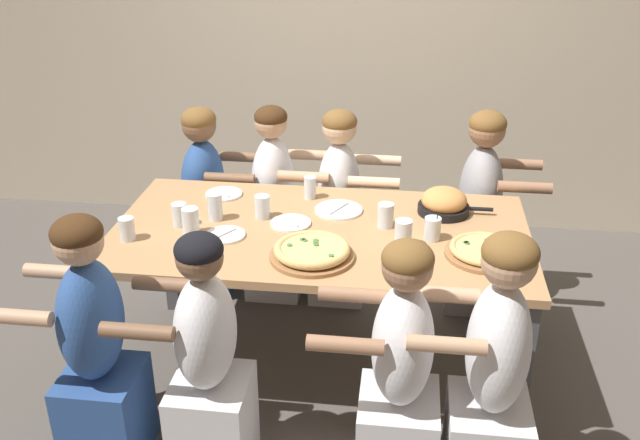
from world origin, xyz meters
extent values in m
plane|color=#514C47|center=(0.00, 0.00, 0.00)|extent=(18.00, 18.00, 0.00)
cube|color=tan|center=(0.00, 0.00, 0.78)|extent=(1.98, 1.03, 0.04)
cube|color=#4C4C51|center=(-0.93, -0.46, 0.38)|extent=(0.07, 0.07, 0.76)
cube|color=#4C4C51|center=(0.93, -0.46, 0.38)|extent=(0.07, 0.07, 0.76)
cube|color=#4C4C51|center=(-0.93, 0.46, 0.38)|extent=(0.07, 0.07, 0.76)
cube|color=#4C4C51|center=(0.93, 0.46, 0.38)|extent=(0.07, 0.07, 0.76)
cylinder|color=#996B42|center=(0.00, -0.28, 0.81)|extent=(0.37, 0.37, 0.02)
torus|color=#DBB26B|center=(0.00, -0.28, 0.84)|extent=(0.34, 0.34, 0.04)
cylinder|color=#E5C675|center=(0.00, -0.28, 0.83)|extent=(0.29, 0.29, 0.03)
cylinder|color=#4C7A3D|center=(-0.04, -0.22, 0.85)|extent=(0.02, 0.02, 0.01)
cylinder|color=#4C7A3D|center=(0.01, -0.22, 0.85)|extent=(0.02, 0.02, 0.01)
cylinder|color=#4C7A3D|center=(0.01, -0.24, 0.85)|extent=(0.02, 0.02, 0.01)
cylinder|color=#4C7A3D|center=(-0.05, -0.22, 0.85)|extent=(0.02, 0.02, 0.01)
cylinder|color=#4C7A3D|center=(-0.10, -0.28, 0.85)|extent=(0.02, 0.02, 0.01)
cylinder|color=#4C7A3D|center=(0.02, -0.26, 0.85)|extent=(0.02, 0.02, 0.01)
cylinder|color=#4C7A3D|center=(0.09, -0.35, 0.85)|extent=(0.02, 0.02, 0.01)
cylinder|color=#996B42|center=(0.75, -0.17, 0.81)|extent=(0.35, 0.35, 0.02)
torus|color=#DBB26B|center=(0.75, -0.17, 0.84)|extent=(0.31, 0.31, 0.03)
cylinder|color=#E5C675|center=(0.75, -0.17, 0.83)|extent=(0.27, 0.27, 0.03)
cylinder|color=#4C7A3D|center=(0.77, -0.10, 0.85)|extent=(0.02, 0.02, 0.01)
cylinder|color=#4C7A3D|center=(0.67, -0.14, 0.85)|extent=(0.02, 0.02, 0.01)
cylinder|color=#4C7A3D|center=(0.68, -0.15, 0.85)|extent=(0.02, 0.02, 0.01)
cylinder|color=#4C7A3D|center=(0.78, -0.26, 0.85)|extent=(0.02, 0.02, 0.01)
cylinder|color=#4C7A3D|center=(0.79, -0.08, 0.85)|extent=(0.02, 0.02, 0.01)
cylinder|color=#4C7A3D|center=(0.80, -0.14, 0.85)|extent=(0.02, 0.02, 0.01)
cylinder|color=#4C7A3D|center=(0.81, -0.23, 0.85)|extent=(0.02, 0.02, 0.01)
cylinder|color=black|center=(0.59, 0.26, 0.82)|extent=(0.25, 0.25, 0.04)
cylinder|color=black|center=(0.77, 0.26, 0.83)|extent=(0.11, 0.02, 0.02)
ellipsoid|color=#D68E4C|center=(0.59, 0.26, 0.87)|extent=(0.22, 0.22, 0.12)
cylinder|color=white|center=(-0.55, 0.34, 0.81)|extent=(0.19, 0.19, 0.01)
cube|color=#B7B7BC|center=(-0.55, 0.34, 0.81)|extent=(0.09, 0.11, 0.01)
cylinder|color=white|center=(-0.43, -0.13, 0.81)|extent=(0.19, 0.19, 0.01)
cube|color=#B7B7BC|center=(-0.43, -0.13, 0.81)|extent=(0.08, 0.12, 0.01)
cylinder|color=white|center=(0.07, 0.22, 0.81)|extent=(0.24, 0.24, 0.01)
cube|color=#B7B7BC|center=(0.07, 0.22, 0.81)|extent=(0.09, 0.15, 0.01)
cylinder|color=white|center=(-0.15, 0.04, 0.81)|extent=(0.19, 0.19, 0.01)
cube|color=#B7B7BC|center=(-0.15, 0.04, 0.81)|extent=(0.10, 0.11, 0.01)
cylinder|color=silver|center=(0.53, -0.03, 0.85)|extent=(0.08, 0.08, 0.11)
cylinder|color=#1EA8DB|center=(0.53, -0.03, 0.84)|extent=(0.07, 0.07, 0.08)
cylinder|color=black|center=(0.54, -0.03, 0.87)|extent=(0.00, 0.02, 0.14)
cylinder|color=silver|center=(0.31, 0.07, 0.86)|extent=(0.08, 0.08, 0.12)
cylinder|color=silver|center=(0.31, 0.07, 0.83)|extent=(0.07, 0.07, 0.07)
cylinder|color=silver|center=(-0.87, -0.21, 0.85)|extent=(0.07, 0.07, 0.11)
cylinder|color=silver|center=(0.39, -0.12, 0.86)|extent=(0.08, 0.08, 0.13)
cylinder|color=silver|center=(-0.30, 0.10, 0.86)|extent=(0.07, 0.07, 0.12)
cylinder|color=silver|center=(-0.52, 0.05, 0.87)|extent=(0.07, 0.07, 0.13)
cylinder|color=black|center=(-0.52, 0.05, 0.83)|extent=(0.06, 0.06, 0.07)
cylinder|color=silver|center=(-0.10, 0.36, 0.86)|extent=(0.06, 0.06, 0.12)
cylinder|color=silver|center=(-0.10, 0.36, 0.84)|extent=(0.06, 0.06, 0.08)
cylinder|color=silver|center=(-0.67, -0.03, 0.85)|extent=(0.07, 0.07, 0.11)
cylinder|color=silver|center=(-0.59, -0.12, 0.86)|extent=(0.08, 0.08, 0.13)
cylinder|color=silver|center=(-0.59, -0.12, 0.84)|extent=(0.07, 0.07, 0.07)
cube|color=#2D5193|center=(-0.78, 0.74, 0.22)|extent=(0.32, 0.34, 0.44)
ellipsoid|color=#2D5193|center=(-0.78, 0.74, 0.70)|extent=(0.24, 0.36, 0.51)
sphere|color=brown|center=(-0.78, 0.74, 1.05)|extent=(0.20, 0.20, 0.20)
ellipsoid|color=brown|center=(-0.78, 0.74, 1.08)|extent=(0.20, 0.20, 0.14)
cylinder|color=brown|center=(-0.58, 0.91, 0.80)|extent=(0.28, 0.06, 0.06)
cylinder|color=brown|center=(-0.58, 0.57, 0.80)|extent=(0.28, 0.06, 0.06)
cube|color=#99999E|center=(0.81, 0.74, 0.22)|extent=(0.32, 0.34, 0.44)
ellipsoid|color=#99999E|center=(0.81, 0.74, 0.72)|extent=(0.24, 0.36, 0.55)
sphere|color=#9E7051|center=(0.81, 0.74, 1.09)|extent=(0.20, 0.20, 0.20)
ellipsoid|color=brown|center=(0.81, 0.74, 1.12)|extent=(0.20, 0.20, 0.14)
cylinder|color=#9E7051|center=(1.02, 0.91, 0.83)|extent=(0.28, 0.06, 0.06)
cylinder|color=#9E7051|center=(1.02, 0.57, 0.83)|extent=(0.28, 0.06, 0.06)
cube|color=silver|center=(0.02, 0.74, 0.22)|extent=(0.32, 0.34, 0.44)
ellipsoid|color=silver|center=(0.02, 0.74, 0.71)|extent=(0.24, 0.36, 0.53)
sphere|color=beige|center=(0.02, 0.74, 1.07)|extent=(0.19, 0.19, 0.19)
ellipsoid|color=brown|center=(0.02, 0.74, 1.10)|extent=(0.19, 0.19, 0.13)
cylinder|color=beige|center=(0.22, 0.91, 0.82)|extent=(0.28, 0.06, 0.06)
cylinder|color=beige|center=(0.22, 0.57, 0.82)|extent=(0.28, 0.06, 0.06)
cube|color=silver|center=(0.41, -0.74, 0.22)|extent=(0.32, 0.34, 0.44)
ellipsoid|color=silver|center=(0.41, -0.74, 0.70)|extent=(0.24, 0.36, 0.51)
sphere|color=#9E7051|center=(0.41, -0.74, 1.04)|extent=(0.19, 0.19, 0.19)
ellipsoid|color=brown|center=(0.41, -0.74, 1.07)|extent=(0.19, 0.19, 0.13)
cylinder|color=#9E7051|center=(0.21, -0.91, 0.80)|extent=(0.28, 0.06, 0.06)
cylinder|color=#9E7051|center=(0.21, -0.57, 0.80)|extent=(0.28, 0.06, 0.06)
cube|color=#2D5193|center=(-0.83, -0.74, 0.22)|extent=(0.32, 0.34, 0.44)
ellipsoid|color=#2D5193|center=(-0.83, -0.74, 0.71)|extent=(0.24, 0.36, 0.53)
sphere|color=tan|center=(-0.83, -0.74, 1.06)|extent=(0.20, 0.20, 0.20)
ellipsoid|color=#422814|center=(-0.83, -0.74, 1.10)|extent=(0.20, 0.20, 0.14)
cylinder|color=tan|center=(-1.04, -0.91, 0.81)|extent=(0.28, 0.06, 0.06)
cylinder|color=tan|center=(-1.04, -0.57, 0.81)|extent=(0.28, 0.06, 0.06)
cube|color=silver|center=(-0.36, -0.74, 0.22)|extent=(0.32, 0.34, 0.44)
ellipsoid|color=silver|center=(-0.36, -0.74, 0.69)|extent=(0.24, 0.36, 0.50)
sphere|color=brown|center=(-0.36, -0.74, 1.02)|extent=(0.18, 0.18, 0.18)
ellipsoid|color=black|center=(-0.36, -0.74, 1.06)|extent=(0.19, 0.19, 0.13)
cylinder|color=brown|center=(-0.57, -0.91, 0.79)|extent=(0.28, 0.06, 0.06)
cylinder|color=brown|center=(-0.57, -0.57, 0.79)|extent=(0.28, 0.06, 0.06)
cube|color=silver|center=(-0.37, 0.74, 0.22)|extent=(0.32, 0.34, 0.44)
ellipsoid|color=silver|center=(-0.37, 0.74, 0.72)|extent=(0.24, 0.36, 0.55)
sphere|color=tan|center=(-0.37, 0.74, 1.08)|extent=(0.18, 0.18, 0.18)
ellipsoid|color=#422814|center=(-0.37, 0.74, 1.11)|extent=(0.19, 0.19, 0.13)
cylinder|color=tan|center=(-0.16, 0.91, 0.83)|extent=(0.28, 0.06, 0.06)
cylinder|color=tan|center=(-0.16, 0.57, 0.83)|extent=(0.28, 0.06, 0.06)
ellipsoid|color=silver|center=(0.77, -0.74, 0.72)|extent=(0.24, 0.36, 0.55)
sphere|color=tan|center=(0.77, -0.74, 1.09)|extent=(0.20, 0.20, 0.20)
ellipsoid|color=brown|center=(0.77, -0.74, 1.12)|extent=(0.21, 0.21, 0.14)
cylinder|color=tan|center=(0.56, -0.91, 0.83)|extent=(0.28, 0.06, 0.06)
cylinder|color=tan|center=(0.56, -0.57, 0.83)|extent=(0.28, 0.06, 0.06)
camera|label=1|loc=(0.38, -3.00, 2.31)|focal=40.00mm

